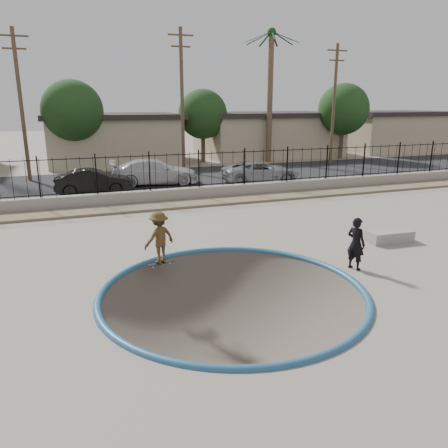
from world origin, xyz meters
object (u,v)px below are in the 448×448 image
object	(u,v)px
skater	(159,240)
concrete_ledge	(390,236)
skateboard	(160,263)
car_c	(155,172)
car_d	(261,172)
videographer	(356,243)
car_b	(94,181)

from	to	relation	value
skater	concrete_ledge	size ratio (longest dim) A/B	0.98
skateboard	concrete_ledge	xyz separation A→B (m)	(8.15, -0.49, 0.14)
car_c	car_d	bearing A→B (deg)	-98.48
skater	car_c	world-z (taller)	skater
skater	car_c	bearing A→B (deg)	-124.29
skater	car_d	xyz separation A→B (m)	(8.73, 11.78, -0.09)
car_c	car_d	world-z (taller)	car_c
concrete_ledge	car_c	world-z (taller)	car_c
skateboard	car_c	xyz separation A→B (m)	(2.51, 13.38, 0.72)
videographer	car_b	size ratio (longest dim) A/B	0.40
concrete_ledge	car_b	world-z (taller)	car_b
concrete_ledge	car_c	distance (m)	14.98
car_b	videographer	bearing A→B (deg)	-150.45
videographer	skater	bearing A→B (deg)	46.25
car_d	skateboard	bearing A→B (deg)	147.06
car_b	skateboard	bearing A→B (deg)	-169.80
car_c	videographer	bearing A→B (deg)	-163.72
videographer	car_b	world-z (taller)	videographer
skateboard	car_b	bearing A→B (deg)	80.62
concrete_ledge	car_d	size ratio (longest dim) A/B	0.34
car_c	skater	bearing A→B (deg)	175.32
concrete_ledge	car_b	size ratio (longest dim) A/B	0.40
videographer	car_c	xyz separation A→B (m)	(-2.85, 15.65, -0.01)
car_d	car_c	bearing A→B (deg)	79.15
car_b	car_d	bearing A→B (deg)	-85.20
skater	skateboard	xyz separation A→B (m)	(0.00, -0.00, -0.73)
skateboard	car_c	size ratio (longest dim) A/B	0.17
skateboard	car_d	bearing A→B (deg)	38.68
skater	videographer	bearing A→B (deg)	133.39
skater	car_d	bearing A→B (deg)	-150.19
car_d	videographer	bearing A→B (deg)	170.14
car_b	car_c	distance (m)	3.97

